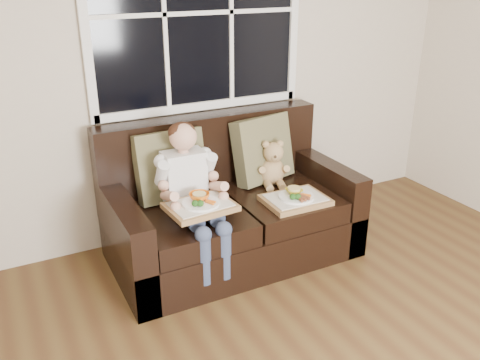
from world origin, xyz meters
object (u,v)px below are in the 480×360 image
loveseat (229,213)px  tray_left (200,205)px  tray_right (295,199)px  teddy_bear (273,166)px  child (190,184)px

loveseat → tray_left: bearing=-139.3°
loveseat → tray_left: size_ratio=3.90×
tray_left → tray_right: 0.70m
tray_right → teddy_bear: bearing=86.3°
loveseat → tray_right: (0.35, -0.32, 0.17)m
loveseat → teddy_bear: loveseat is taller
teddy_bear → loveseat: bearing=-155.3°
teddy_bear → tray_left: bearing=-136.8°
loveseat → teddy_bear: size_ratio=4.85×
loveseat → tray_left: loveseat is taller
loveseat → tray_right: loveseat is taller
loveseat → child: bearing=-160.1°
loveseat → tray_left: 0.52m
child → tray_left: bearing=-91.8°
child → tray_right: child is taller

